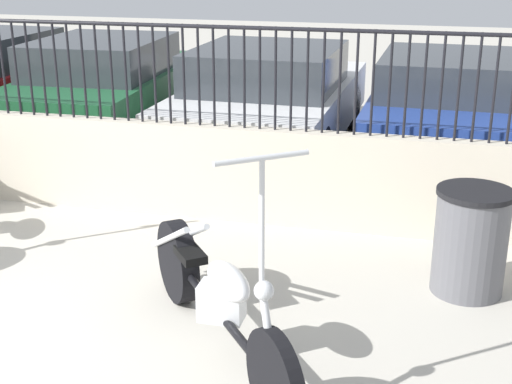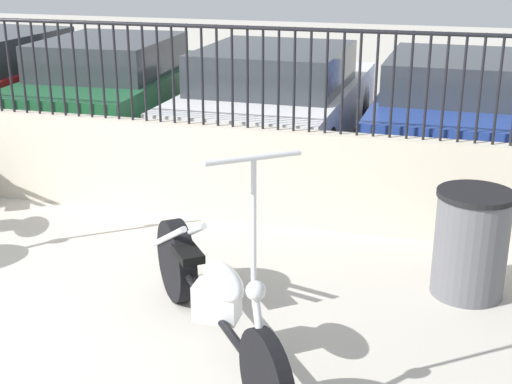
{
  "view_description": "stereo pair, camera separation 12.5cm",
  "coord_description": "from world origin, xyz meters",
  "px_view_note": "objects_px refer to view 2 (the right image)",
  "views": [
    {
      "loc": [
        3.0,
        -3.41,
        2.54
      ],
      "look_at": [
        1.75,
        1.63,
        0.7
      ],
      "focal_mm": 50.0,
      "sensor_mm": 36.0,
      "label": 1
    },
    {
      "loc": [
        3.12,
        -3.38,
        2.54
      ],
      "look_at": [
        1.75,
        1.63,
        0.7
      ],
      "focal_mm": 50.0,
      "sensor_mm": 36.0,
      "label": 2
    }
  ],
  "objects_px": {
    "car_blue": "(460,107)",
    "motorcycle_black": "(208,293)",
    "car_green": "(117,86)",
    "trash_bin": "(471,243)",
    "car_white": "(277,98)"
  },
  "relations": [
    {
      "from": "motorcycle_black",
      "to": "trash_bin",
      "type": "height_order",
      "value": "motorcycle_black"
    },
    {
      "from": "trash_bin",
      "to": "car_blue",
      "type": "height_order",
      "value": "car_blue"
    },
    {
      "from": "motorcycle_black",
      "to": "car_blue",
      "type": "distance_m",
      "value": 5.08
    },
    {
      "from": "motorcycle_black",
      "to": "trash_bin",
      "type": "relative_size",
      "value": 2.36
    },
    {
      "from": "car_green",
      "to": "car_white",
      "type": "bearing_deg",
      "value": -94.14
    },
    {
      "from": "car_blue",
      "to": "trash_bin",
      "type": "bearing_deg",
      "value": -176.71
    },
    {
      "from": "car_green",
      "to": "car_white",
      "type": "distance_m",
      "value": 2.25
    },
    {
      "from": "motorcycle_black",
      "to": "car_white",
      "type": "distance_m",
      "value": 4.77
    },
    {
      "from": "motorcycle_black",
      "to": "car_green",
      "type": "xyz_separation_m",
      "value": [
        -2.93,
        4.78,
        0.3
      ]
    },
    {
      "from": "trash_bin",
      "to": "car_blue",
      "type": "xyz_separation_m",
      "value": [
        -0.11,
        3.62,
        0.24
      ]
    },
    {
      "from": "car_blue",
      "to": "motorcycle_black",
      "type": "bearing_deg",
      "value": 163.86
    },
    {
      "from": "car_green",
      "to": "car_blue",
      "type": "distance_m",
      "value": 4.48
    },
    {
      "from": "car_blue",
      "to": "car_white",
      "type": "bearing_deg",
      "value": 94.63
    },
    {
      "from": "car_green",
      "to": "car_white",
      "type": "xyz_separation_m",
      "value": [
        2.25,
        -0.07,
        -0.01
      ]
    },
    {
      "from": "motorcycle_black",
      "to": "car_green",
      "type": "height_order",
      "value": "motorcycle_black"
    }
  ]
}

